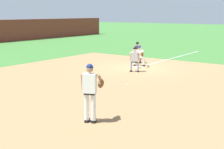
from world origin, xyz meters
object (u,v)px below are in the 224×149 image
(baseball, at_px, (128,85))
(pitcher, at_px, (91,89))
(first_baseman, at_px, (140,55))
(umpire, at_px, (137,52))
(baserunner, at_px, (134,58))
(first_base_bag, at_px, (137,67))

(baseball, height_order, pitcher, pitcher)
(baseball, xyz_separation_m, first_baseman, (5.06, 2.37, 0.69))
(umpire, bearing_deg, first_baseman, -142.46)
(baseball, height_order, umpire, umpire)
(baseball, relative_size, pitcher, 0.04)
(baseball, height_order, baserunner, baserunner)
(baseball, bearing_deg, first_baseman, 25.04)
(first_baseman, bearing_deg, umpire, 37.54)
(baserunner, bearing_deg, pitcher, -157.25)
(pitcher, bearing_deg, first_base_bag, 22.83)
(pitcher, xyz_separation_m, umpire, (10.95, 4.93, -0.27))
(pitcher, distance_m, baserunner, 8.75)
(first_base_bag, height_order, umpire, umpire)
(first_base_bag, bearing_deg, umpire, 31.65)
(baseball, distance_m, baserunner, 3.64)
(umpire, bearing_deg, first_base_bag, -148.35)
(baseball, relative_size, umpire, 0.05)
(baserunner, bearing_deg, first_baseman, 22.35)
(umpire, bearing_deg, baseball, -152.64)
(first_base_bag, relative_size, baseball, 5.14)
(baseball, distance_m, pitcher, 5.30)
(first_baseman, distance_m, baserunner, 2.03)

